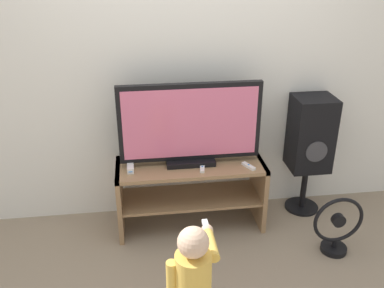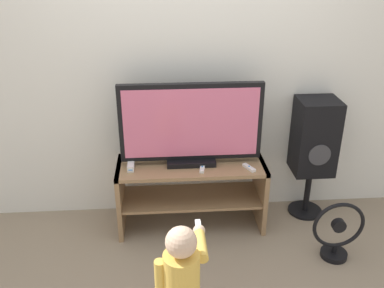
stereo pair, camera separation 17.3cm
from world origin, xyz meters
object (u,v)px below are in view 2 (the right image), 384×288
at_px(game_console, 131,165).
at_px(child, 182,276).
at_px(television, 191,125).
at_px(speaker_tower, 314,140).
at_px(remote_secondary, 202,168).
at_px(floor_fan, 337,233).
at_px(remote_primary, 249,168).

xyz_separation_m(game_console, child, (0.34, -1.13, -0.12)).
height_order(television, speaker_tower, television).
bearing_deg(television, game_console, -175.01).
bearing_deg(remote_secondary, floor_fan, -22.66).
bearing_deg(game_console, television, 4.99).
height_order(game_console, remote_primary, game_console).
distance_m(game_console, speaker_tower, 1.50).
relative_size(game_console, speaker_tower, 0.17).
relative_size(television, remote_primary, 8.37).
bearing_deg(speaker_tower, game_console, -175.31).
height_order(television, remote_primary, television).
distance_m(remote_primary, speaker_tower, 0.63).
xyz_separation_m(remote_primary, speaker_tower, (0.58, 0.22, 0.12)).
xyz_separation_m(remote_secondary, speaker_tower, (0.94, 0.20, 0.12)).
bearing_deg(game_console, floor_fan, -17.50).
distance_m(remote_secondary, child, 1.08).
distance_m(game_console, child, 1.19).
distance_m(speaker_tower, floor_fan, 0.77).
distance_m(television, remote_secondary, 0.34).
bearing_deg(television, remote_secondary, -55.64).
relative_size(game_console, remote_secondary, 1.32).
bearing_deg(remote_secondary, remote_primary, -3.17).
relative_size(remote_primary, speaker_tower, 0.13).
relative_size(remote_secondary, child, 0.17).
bearing_deg(child, speaker_tower, 47.36).
height_order(remote_secondary, speaker_tower, speaker_tower).
bearing_deg(child, television, 83.45).
xyz_separation_m(remote_secondary, child, (-0.21, -1.06, -0.11)).
height_order(television, child, television).
bearing_deg(remote_secondary, game_console, 172.26).
height_order(speaker_tower, floor_fan, speaker_tower).
distance_m(remote_secondary, speaker_tower, 0.97).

